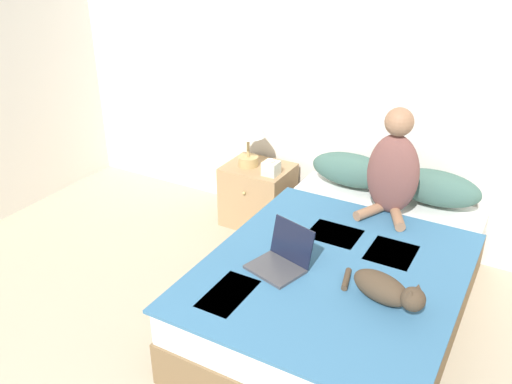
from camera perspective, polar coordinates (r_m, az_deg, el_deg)
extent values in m
cube|color=white|center=(4.24, 8.76, 11.96)|extent=(6.01, 0.05, 2.55)
cube|color=brown|center=(3.60, 9.03, -11.10)|extent=(1.40, 2.12, 0.28)
cube|color=silver|center=(3.46, 9.32, -7.92)|extent=(1.38, 2.09, 0.21)
cube|color=teal|center=(3.23, 8.10, -8.14)|extent=(1.44, 1.69, 0.02)
cube|color=#5B9384|center=(3.01, -2.93, -10.67)|extent=(0.21, 0.38, 0.01)
cube|color=#5B9384|center=(3.57, 8.23, -4.42)|extent=(0.33, 0.27, 0.01)
cube|color=#5B9384|center=(3.45, 14.06, -6.26)|extent=(0.28, 0.32, 0.01)
ellipsoid|color=#42665B|center=(4.18, 10.01, 2.30)|extent=(0.63, 0.25, 0.26)
ellipsoid|color=#42665B|center=(4.04, 18.37, 0.42)|extent=(0.63, 0.25, 0.26)
ellipsoid|color=brown|center=(3.78, 14.20, 1.81)|extent=(0.36, 0.20, 0.57)
sphere|color=#9E7051|center=(3.65, 14.85, 7.14)|extent=(0.19, 0.19, 0.19)
cylinder|color=#9E7051|center=(3.81, 11.85, -2.00)|extent=(0.17, 0.26, 0.07)
cylinder|color=#9E7051|center=(3.76, 14.66, -2.67)|extent=(0.17, 0.26, 0.07)
ellipsoid|color=#473828|center=(2.99, 13.01, -9.77)|extent=(0.37, 0.25, 0.16)
sphere|color=#473828|center=(2.90, 16.20, -10.80)|extent=(0.13, 0.13, 0.13)
cone|color=#473828|center=(2.90, 16.69, -9.72)|extent=(0.06, 0.06, 0.06)
cone|color=#473828|center=(2.84, 15.94, -10.34)|extent=(0.06, 0.06, 0.06)
cylinder|color=#473828|center=(3.12, 9.50, -9.03)|extent=(0.08, 0.19, 0.03)
cube|color=#424247|center=(3.18, 2.01, -8.11)|extent=(0.35, 0.31, 0.02)
cube|color=black|center=(3.20, 3.82, -5.24)|extent=(0.30, 0.14, 0.23)
cube|color=tan|center=(4.56, 0.21, -0.29)|extent=(0.54, 0.44, 0.52)
sphere|color=tan|center=(4.34, -1.27, -0.12)|extent=(0.03, 0.03, 0.03)
cylinder|color=tan|center=(4.45, -0.82, 3.28)|extent=(0.17, 0.17, 0.08)
cylinder|color=tan|center=(4.40, -0.83, 4.86)|extent=(0.02, 0.02, 0.19)
cone|color=white|center=(4.33, -0.85, 7.35)|extent=(0.29, 0.29, 0.22)
cube|color=beige|center=(4.28, 1.60, 2.51)|extent=(0.12, 0.12, 0.11)
ellipsoid|color=white|center=(4.26, 1.61, 3.37)|extent=(0.06, 0.04, 0.03)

